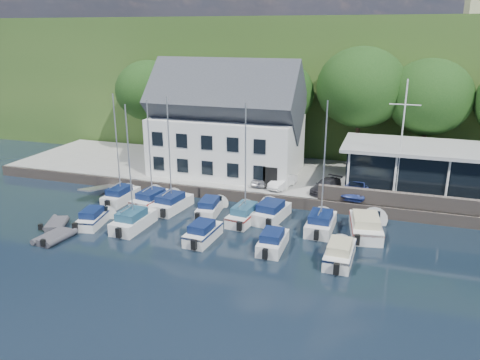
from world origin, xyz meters
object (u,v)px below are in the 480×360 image
at_px(boat_r1_4, 245,168).
at_px(dinghy_0, 56,223).
at_px(harbor_building, 227,129).
at_px(car_silver, 261,178).
at_px(boat_r2_0, 94,216).
at_px(boat_r2_3, 273,239).
at_px(boat_r2_1, 130,170).
at_px(flagpole, 401,142).
at_px(boat_r1_5, 271,210).
at_px(boat_r1_7, 366,224).
at_px(boat_r1_0, 118,153).
at_px(boat_r1_2, 170,159).
at_px(boat_r2_2, 203,231).
at_px(car_blue, 357,187).
at_px(boat_r1_3, 210,206).
at_px(dinghy_1, 55,236).
at_px(car_white, 282,181).
at_px(boat_r1_6, 324,172).
at_px(car_dgrey, 326,186).
at_px(boat_r2_4, 340,251).
at_px(club_pavilion, 419,169).

bearing_deg(boat_r1_4, dinghy_0, -150.54).
distance_m(harbor_building, car_silver, 6.42).
bearing_deg(boat_r1_4, boat_r2_0, -151.67).
bearing_deg(boat_r2_3, boat_r2_1, 178.65).
bearing_deg(flagpole, boat_r1_5, -151.68).
bearing_deg(boat_r1_7, boat_r1_4, 174.03).
distance_m(boat_r1_0, boat_r1_2, 5.12).
bearing_deg(boat_r1_5, boat_r2_2, -115.20).
distance_m(car_blue, boat_r1_7, 5.87).
xyz_separation_m(boat_r1_2, boat_r2_2, (4.87, -4.86, -3.72)).
xyz_separation_m(boat_r1_3, boat_r2_0, (-7.78, -5.03, 0.01)).
bearing_deg(boat_r1_3, boat_r1_0, 173.55).
bearing_deg(dinghy_1, car_white, 52.66).
distance_m(flagpole, boat_r1_7, 7.89).
height_order(boat_r1_6, boat_r1_7, boat_r1_6).
bearing_deg(flagpole, boat_r2_2, -141.40).
height_order(boat_r2_2, dinghy_1, boat_r2_2).
bearing_deg(boat_r2_2, harbor_building, 106.50).
bearing_deg(boat_r2_3, car_dgrey, 77.95).
bearing_deg(boat_r1_4, boat_r2_3, -44.83).
bearing_deg(car_dgrey, boat_r2_2, -105.98).
height_order(boat_r2_1, boat_r2_3, boat_r2_1).
bearing_deg(boat_r2_3, car_white, 99.23).
relative_size(car_dgrey, car_blue, 0.93).
bearing_deg(dinghy_0, boat_r1_6, -6.52).
height_order(boat_r1_2, boat_r1_3, boat_r1_2).
height_order(boat_r2_0, boat_r2_1, boat_r2_1).
bearing_deg(boat_r1_7, dinghy_1, -167.61).
xyz_separation_m(car_blue, boat_r2_2, (-9.91, -10.53, -0.98)).
distance_m(boat_r1_3, boat_r2_4, 12.37).
height_order(harbor_building, boat_r2_4, harbor_building).
bearing_deg(boat_r1_5, boat_r2_1, -143.26).
xyz_separation_m(car_white, boat_r2_0, (-12.59, -10.56, -0.89)).
height_order(harbor_building, boat_r1_5, harbor_building).
relative_size(boat_r2_3, boat_r2_4, 0.89).
bearing_deg(boat_r2_4, boat_r1_4, 151.64).
bearing_deg(car_silver, boat_r1_3, -117.61).
bearing_deg(boat_r1_7, boat_r1_5, 167.18).
bearing_deg(boat_r1_6, boat_r1_7, 7.82).
bearing_deg(boat_r2_1, boat_r1_7, 17.23).
height_order(car_blue, boat_r1_3, car_blue).
distance_m(flagpole, boat_r2_3, 13.98).
distance_m(boat_r1_4, boat_r2_4, 9.88).
relative_size(club_pavilion, boat_r2_0, 2.62).
relative_size(boat_r2_2, dinghy_1, 1.73).
bearing_deg(car_silver, boat_r1_5, -70.04).
bearing_deg(dinghy_1, flagpole, 37.52).
height_order(harbor_building, boat_r1_7, harbor_building).
height_order(car_silver, car_white, car_silver).
bearing_deg(harbor_building, dinghy_1, -112.41).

